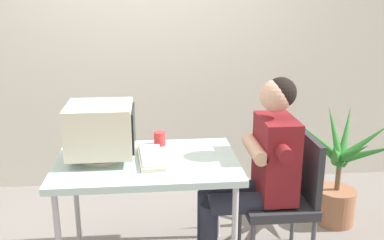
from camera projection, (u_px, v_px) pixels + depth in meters
wall_back at (178, 22)px, 3.85m from camera, size 8.00×0.10×3.00m
desk at (147, 169)px, 2.71m from camera, size 1.13×0.74×0.76m
crt_monitor at (101, 129)px, 2.65m from camera, size 0.40×0.36×0.35m
keyboard at (151, 157)px, 2.70m from camera, size 0.18×0.43×0.03m
office_chair at (287, 193)px, 2.86m from camera, size 0.45×0.45×0.87m
person_seated at (258, 166)px, 2.79m from camera, size 0.73×0.57×1.26m
potted_plant at (339, 176)px, 3.35m from camera, size 0.76×0.74×0.92m
desk_mug at (160, 138)px, 2.95m from camera, size 0.08×0.09×0.09m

